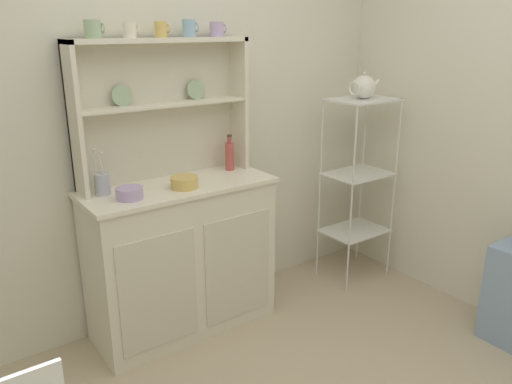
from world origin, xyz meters
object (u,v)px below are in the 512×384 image
bakers_rack (358,169)px  jam_bottle (230,155)px  hutch_cabinet (182,256)px  bowl_mixing_large (129,193)px  porcelain_teapot (363,87)px  hutch_shelf_unit (160,100)px  utensil_jar (102,183)px  cup_sage_0 (93,29)px

bakers_rack → jam_bottle: 0.95m
hutch_cabinet → bowl_mixing_large: (-0.31, -0.07, 0.47)m
jam_bottle → porcelain_teapot: bearing=-12.8°
bowl_mixing_large → hutch_shelf_unit: bearing=37.4°
jam_bottle → porcelain_teapot: (0.91, -0.21, 0.37)m
bakers_rack → bowl_mixing_large: bearing=178.4°
bowl_mixing_large → utensil_jar: size_ratio=0.56×
bakers_rack → jam_bottle: size_ratio=5.88×
hutch_cabinet → utensil_jar: size_ratio=4.35×
bakers_rack → cup_sage_0: cup_sage_0 is taller
hutch_shelf_unit → cup_sage_0: size_ratio=10.54×
jam_bottle → utensil_jar: (-0.79, -0.01, -0.03)m
cup_sage_0 → hutch_shelf_unit: bearing=6.9°
hutch_cabinet → hutch_shelf_unit: hutch_shelf_unit is taller
bowl_mixing_large → utensil_jar: (-0.08, 0.15, 0.03)m
hutch_shelf_unit → bowl_mixing_large: hutch_shelf_unit is taller
jam_bottle → utensil_jar: utensil_jar is taller
hutch_shelf_unit → bowl_mixing_large: size_ratio=7.30×
cup_sage_0 → jam_bottle: cup_sage_0 is taller
bakers_rack → bowl_mixing_large: (-1.62, 0.05, 0.13)m
bakers_rack → jam_bottle: bakers_rack is taller
porcelain_teapot → hutch_cabinet: bearing=174.8°
jam_bottle → utensil_jar: bearing=-179.4°
hutch_shelf_unit → utensil_jar: bearing=-167.5°
jam_bottle → utensil_jar: size_ratio=0.88×
hutch_shelf_unit → cup_sage_0: (-0.35, -0.04, 0.37)m
jam_bottle → porcelain_teapot: porcelain_teapot is taller
bowl_mixing_large → porcelain_teapot: porcelain_teapot is taller
utensil_jar → cup_sage_0: bearing=45.6°
utensil_jar → porcelain_teapot: (1.70, -0.20, 0.40)m
bakers_rack → utensil_jar: size_ratio=5.18×
hutch_shelf_unit → bakers_rack: hutch_shelf_unit is taller
utensil_jar → bowl_mixing_large: bearing=-61.0°
bowl_mixing_large → porcelain_teapot: 1.67m
jam_bottle → hutch_cabinet: bearing=-167.7°
porcelain_teapot → cup_sage_0: bearing=171.7°
bakers_rack → jam_bottle: bearing=167.2°
utensil_jar → porcelain_teapot: porcelain_teapot is taller
hutch_shelf_unit → jam_bottle: hutch_shelf_unit is taller
bakers_rack → hutch_shelf_unit: bearing=167.7°
bakers_rack → cup_sage_0: bearing=171.7°
hutch_shelf_unit → bakers_rack: 1.44m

